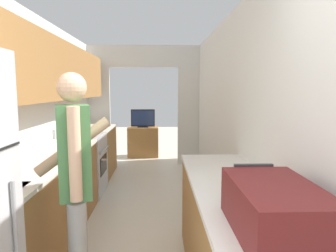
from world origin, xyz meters
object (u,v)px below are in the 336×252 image
Objects in this scene: person at (76,188)px; tv_cabinet at (143,142)px; range_oven at (83,164)px; book_stack at (244,185)px; television at (143,119)px; suitcase at (274,209)px.

tv_cabinet is at bearing -19.63° from person.
range_oven is 3.51× the size of book_stack.
person reaches higher than book_stack.
television is (0.20, 5.00, -0.01)m from person.
suitcase is 5.73m from television.
person is at bearing -76.74° from range_oven.
book_stack is at bearing -107.58° from person.
tv_cabinet is (-0.93, 5.70, -0.68)m from suitcase.
book_stack reaches higher than tv_cabinet.
range_oven is 3.65m from suitcase.
suitcase is 1.20× the size of television.
tv_cabinet is at bearing 99.25° from suitcase.
book_stack is (0.05, 0.65, -0.10)m from suitcase.
person reaches higher than range_oven.
book_stack is 0.41× the size of tv_cabinet.
range_oven is at bearing -4.11° from person.
tv_cabinet is 0.56m from television.
suitcase reaches higher than book_stack.
television is at bearing -19.65° from person.
suitcase is (1.13, -0.66, 0.11)m from person.
television reaches higher than book_stack.
person reaches higher than tv_cabinet.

